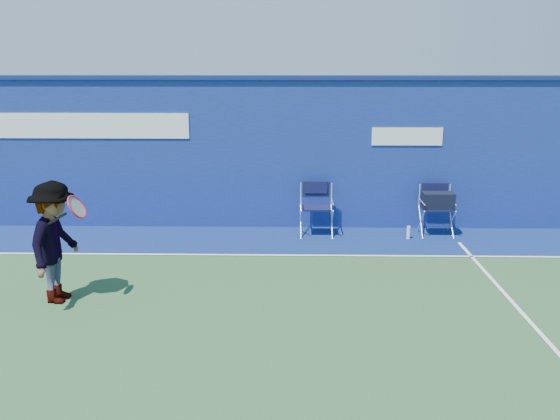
{
  "coord_description": "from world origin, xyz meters",
  "views": [
    {
      "loc": [
        1.3,
        -6.8,
        3.45
      ],
      "look_at": [
        1.12,
        2.6,
        1.0
      ],
      "focal_mm": 38.0,
      "sensor_mm": 36.0,
      "label": 1
    }
  ],
  "objects_px": {
    "directors_chair_right": "(436,215)",
    "water_bottle": "(408,233)",
    "tennis_player": "(55,242)",
    "directors_chair_left": "(316,218)"
  },
  "relations": [
    {
      "from": "tennis_player",
      "to": "directors_chair_right",
      "type": "bearing_deg",
      "value": 28.41
    },
    {
      "from": "water_bottle",
      "to": "tennis_player",
      "type": "height_order",
      "value": "tennis_player"
    },
    {
      "from": "water_bottle",
      "to": "directors_chair_right",
      "type": "bearing_deg",
      "value": 25.61
    },
    {
      "from": "directors_chair_left",
      "to": "water_bottle",
      "type": "xyz_separation_m",
      "value": [
        1.78,
        -0.26,
        -0.21
      ]
    },
    {
      "from": "water_bottle",
      "to": "tennis_player",
      "type": "bearing_deg",
      "value": -151.31
    },
    {
      "from": "directors_chair_right",
      "to": "water_bottle",
      "type": "height_order",
      "value": "directors_chair_right"
    },
    {
      "from": "water_bottle",
      "to": "tennis_player",
      "type": "xyz_separation_m",
      "value": [
        -5.64,
        -3.09,
        0.75
      ]
    },
    {
      "from": "directors_chair_left",
      "to": "directors_chair_right",
      "type": "height_order",
      "value": "directors_chair_left"
    },
    {
      "from": "directors_chair_left",
      "to": "tennis_player",
      "type": "bearing_deg",
      "value": -139.03
    },
    {
      "from": "directors_chair_left",
      "to": "tennis_player",
      "type": "relative_size",
      "value": 0.59
    }
  ]
}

